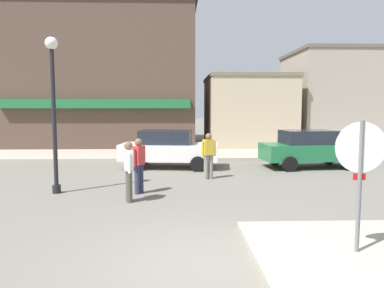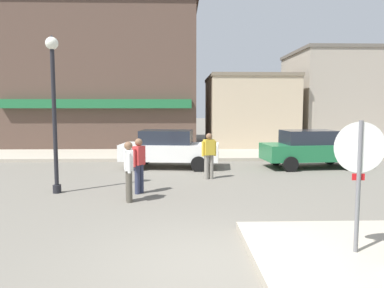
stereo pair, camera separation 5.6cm
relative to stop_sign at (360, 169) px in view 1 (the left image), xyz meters
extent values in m
plane|color=#6B665B|center=(-2.38, -0.12, -1.52)|extent=(160.00, 160.00, 0.00)
cube|color=#A89E8C|center=(-2.38, 13.30, -1.44)|extent=(80.00, 4.00, 0.15)
cylinder|color=slate|center=(0.00, -0.01, -0.37)|extent=(0.07, 0.07, 2.30)
cylinder|color=red|center=(0.00, 0.01, 0.35)|extent=(0.76, 0.07, 0.76)
cylinder|color=white|center=(0.00, 0.00, 0.35)|extent=(0.82, 0.07, 0.82)
cube|color=red|center=(0.00, 0.01, -0.13)|extent=(0.20, 0.03, 0.11)
cylinder|color=black|center=(-6.49, 5.07, 0.58)|extent=(0.12, 0.12, 4.20)
cylinder|color=black|center=(-6.49, 5.07, -1.40)|extent=(0.24, 0.24, 0.24)
sphere|color=white|center=(-6.49, 5.07, 2.79)|extent=(0.36, 0.36, 0.36)
cone|color=black|center=(-6.49, 5.07, 2.94)|extent=(0.32, 0.32, 0.18)
cube|color=white|center=(-3.30, 9.58, -0.85)|extent=(4.17, 2.15, 0.66)
cube|color=#1E232D|center=(-3.44, 9.60, -0.24)|extent=(2.23, 1.62, 0.56)
cylinder|color=black|center=(-1.97, 10.28, -1.22)|extent=(0.62, 0.25, 0.60)
cylinder|color=black|center=(-2.16, 8.59, -1.22)|extent=(0.62, 0.25, 0.60)
cylinder|color=black|center=(-4.43, 10.57, -1.22)|extent=(0.62, 0.25, 0.60)
cylinder|color=black|center=(-4.62, 8.88, -1.22)|extent=(0.62, 0.25, 0.60)
cube|color=#1E6B3D|center=(2.58, 9.40, -0.85)|extent=(4.14, 2.06, 0.66)
cube|color=#1E232D|center=(2.43, 9.38, -0.24)|extent=(2.20, 1.58, 0.56)
cylinder|color=black|center=(3.74, 10.36, -1.22)|extent=(0.61, 0.23, 0.60)
cylinder|color=black|center=(3.89, 8.66, -1.22)|extent=(0.61, 0.23, 0.60)
cylinder|color=black|center=(1.27, 10.13, -1.22)|extent=(0.61, 0.23, 0.60)
cylinder|color=black|center=(1.42, 8.44, -1.22)|extent=(0.61, 0.23, 0.60)
cylinder|color=#2D334C|center=(-4.11, 4.87, -1.09)|extent=(0.16, 0.16, 0.85)
cylinder|color=#2D334C|center=(-4.03, 5.02, -1.09)|extent=(0.16, 0.16, 0.85)
cube|color=#D13838|center=(-4.07, 4.94, -0.40)|extent=(0.36, 0.42, 0.54)
sphere|color=brown|center=(-4.07, 4.94, -0.02)|extent=(0.22, 0.22, 0.22)
cylinder|color=#D13838|center=(-4.18, 4.74, -0.45)|extent=(0.12, 0.12, 0.52)
cylinder|color=#D13838|center=(-3.96, 5.15, -0.45)|extent=(0.12, 0.12, 0.52)
cylinder|color=#4C473D|center=(-4.21, 3.89, -1.09)|extent=(0.16, 0.16, 0.85)
cylinder|color=#4C473D|center=(-4.25, 4.07, -1.09)|extent=(0.16, 0.16, 0.85)
cube|color=white|center=(-4.23, 3.98, -0.40)|extent=(0.29, 0.40, 0.54)
sphere|color=brown|center=(-4.23, 3.98, -0.02)|extent=(0.22, 0.22, 0.22)
cylinder|color=white|center=(-4.18, 3.76, -0.45)|extent=(0.11, 0.11, 0.52)
cylinder|color=white|center=(-4.28, 4.21, -0.45)|extent=(0.11, 0.11, 0.52)
cylinder|color=gray|center=(-1.78, 7.10, -1.09)|extent=(0.16, 0.16, 0.85)
cylinder|color=gray|center=(-1.95, 7.04, -1.09)|extent=(0.16, 0.16, 0.85)
cube|color=gold|center=(-1.87, 7.07, -0.40)|extent=(0.41, 0.33, 0.54)
sphere|color=brown|center=(-1.87, 7.07, -0.02)|extent=(0.22, 0.22, 0.22)
cylinder|color=gold|center=(-1.65, 7.15, -0.45)|extent=(0.12, 0.12, 0.52)
cylinder|color=gold|center=(-2.08, 6.99, -0.45)|extent=(0.12, 0.12, 0.52)
cube|color=brown|center=(-7.50, 19.91, 2.73)|extent=(11.07, 9.22, 8.50)
cube|color=#1E6638|center=(-7.50, 15.15, 1.18)|extent=(10.51, 0.40, 0.50)
cube|color=#352721|center=(-7.50, 19.91, 7.10)|extent=(11.40, 9.50, 0.24)
cube|color=tan|center=(1.50, 18.22, 0.61)|extent=(5.08, 6.29, 4.25)
cube|color=#716452|center=(1.50, 18.22, 2.84)|extent=(5.18, 6.42, 0.20)
cube|color=#9E9384|center=(8.96, 18.68, 1.44)|extent=(8.83, 6.15, 5.92)
cube|color=#5E584F|center=(8.96, 18.68, 4.50)|extent=(9.00, 6.28, 0.20)
camera|label=1|loc=(-2.92, -5.84, 0.99)|focal=35.00mm
camera|label=2|loc=(-2.86, -5.84, 0.99)|focal=35.00mm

